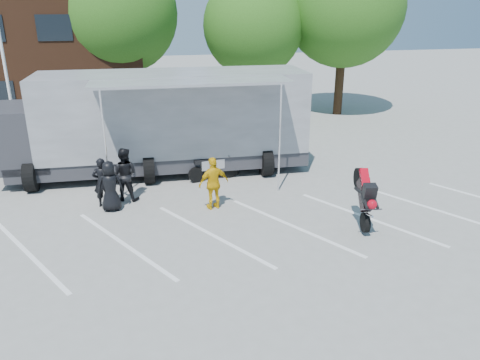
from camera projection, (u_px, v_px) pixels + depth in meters
name	position (u px, v px, depth m)	size (l,w,h in m)	color
ground	(210.00, 253.00, 12.15)	(100.00, 100.00, 0.00)	gray
parking_bay_lines	(204.00, 235.00, 13.06)	(18.00, 5.00, 0.01)	white
flagpole	(6.00, 31.00, 18.17)	(1.61, 0.12, 8.00)	white
tree_left	(119.00, 14.00, 24.35)	(6.12, 6.12, 8.64)	#382314
tree_mid	(253.00, 26.00, 25.13)	(5.44, 5.44, 7.68)	#382314
tree_right	(345.00, 7.00, 25.39)	(6.46, 6.46, 9.12)	#382314
transporter_truck	(164.00, 172.00, 18.02)	(11.82, 5.70, 3.76)	#999BA1
parked_motorcycle	(214.00, 180.00, 17.19)	(0.65, 1.95, 1.02)	#B1B0B5
stunt_bike_rider	(357.00, 224.00, 13.73)	(0.76, 1.61, 1.89)	black
spectator_leather_a	(110.00, 186.00, 14.38)	(0.78, 0.51, 1.60)	black
spectator_leather_b	(102.00, 182.00, 14.68)	(0.59, 0.38, 1.61)	black
spectator_leather_c	(124.00, 174.00, 15.14)	(0.86, 0.67, 1.77)	black
spectator_hivis	(214.00, 183.00, 14.50)	(0.99, 0.41, 1.68)	#EBB30C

